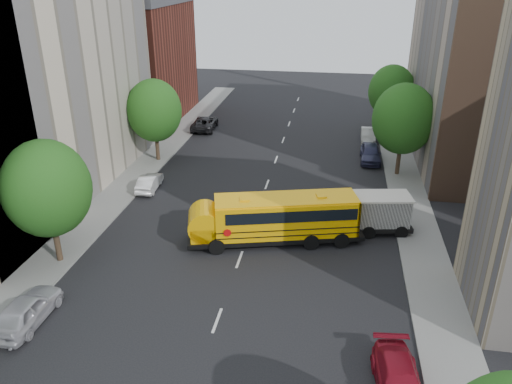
% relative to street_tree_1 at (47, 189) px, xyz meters
% --- Properties ---
extents(ground, '(120.00, 120.00, 0.00)m').
position_rel_street_tree_1_xyz_m(ground, '(11.00, 4.00, -4.95)').
color(ground, black).
rests_on(ground, ground).
extents(sidewalk_left, '(3.00, 80.00, 0.12)m').
position_rel_street_tree_1_xyz_m(sidewalk_left, '(-0.50, 9.00, -4.89)').
color(sidewalk_left, slate).
rests_on(sidewalk_left, ground).
extents(sidewalk_right, '(3.00, 80.00, 0.12)m').
position_rel_street_tree_1_xyz_m(sidewalk_right, '(22.50, 9.00, -4.89)').
color(sidewalk_right, slate).
rests_on(sidewalk_right, ground).
extents(lane_markings, '(0.15, 64.00, 0.01)m').
position_rel_street_tree_1_xyz_m(lane_markings, '(11.00, 14.00, -4.95)').
color(lane_markings, silver).
rests_on(lane_markings, ground).
extents(building_left_cream, '(10.00, 26.00, 20.00)m').
position_rel_street_tree_1_xyz_m(building_left_cream, '(-7.00, 10.00, 5.05)').
color(building_left_cream, beige).
rests_on(building_left_cream, ground).
extents(building_left_redbrick, '(10.00, 15.00, 13.00)m').
position_rel_street_tree_1_xyz_m(building_left_redbrick, '(-7.00, 32.00, 1.55)').
color(building_left_redbrick, maroon).
rests_on(building_left_redbrick, ground).
extents(building_right_far, '(10.00, 22.00, 18.00)m').
position_rel_street_tree_1_xyz_m(building_right_far, '(29.00, 24.00, 4.05)').
color(building_right_far, tan).
rests_on(building_right_far, ground).
extents(street_tree_1, '(5.12, 5.12, 7.90)m').
position_rel_street_tree_1_xyz_m(street_tree_1, '(0.00, 0.00, 0.00)').
color(street_tree_1, '#38281C').
rests_on(street_tree_1, ground).
extents(street_tree_2, '(4.99, 4.99, 7.71)m').
position_rel_street_tree_1_xyz_m(street_tree_2, '(0.00, 18.00, -0.12)').
color(street_tree_2, '#38281C').
rests_on(street_tree_2, ground).
extents(street_tree_4, '(5.25, 5.25, 8.10)m').
position_rel_street_tree_1_xyz_m(street_tree_4, '(22.00, 18.00, 0.12)').
color(street_tree_4, '#38281C').
rests_on(street_tree_4, ground).
extents(street_tree_5, '(4.86, 4.86, 7.51)m').
position_rel_street_tree_1_xyz_m(street_tree_5, '(22.00, 30.00, -0.25)').
color(street_tree_5, '#38281C').
rests_on(street_tree_5, ground).
extents(school_bus, '(11.81, 5.52, 3.26)m').
position_rel_street_tree_1_xyz_m(school_bus, '(12.79, 4.63, -3.13)').
color(school_bus, black).
rests_on(school_bus, ground).
extents(safari_truck, '(6.70, 3.40, 2.74)m').
position_rel_street_tree_1_xyz_m(safari_truck, '(18.76, 7.01, -3.50)').
color(safari_truck, black).
rests_on(safari_truck, ground).
extents(parked_car_0, '(1.86, 4.60, 1.56)m').
position_rel_street_tree_1_xyz_m(parked_car_0, '(1.45, -5.74, -4.17)').
color(parked_car_0, silver).
rests_on(parked_car_0, ground).
extents(parked_car_1, '(1.62, 3.94, 1.27)m').
position_rel_street_tree_1_xyz_m(parked_car_1, '(1.61, 11.42, -4.32)').
color(parked_car_1, white).
rests_on(parked_car_1, ground).
extents(parked_car_2, '(2.74, 5.39, 1.46)m').
position_rel_street_tree_1_xyz_m(parked_car_2, '(1.82, 28.39, -4.22)').
color(parked_car_2, black).
rests_on(parked_car_2, ground).
extents(parked_car_3, '(2.38, 4.91, 1.38)m').
position_rel_street_tree_1_xyz_m(parked_car_3, '(19.80, -7.50, -4.26)').
color(parked_car_3, maroon).
rests_on(parked_car_3, ground).
extents(parked_car_4, '(1.87, 4.62, 1.57)m').
position_rel_street_tree_1_xyz_m(parked_car_4, '(19.80, 21.09, -4.16)').
color(parked_car_4, '#2E3051').
rests_on(parked_car_4, ground).
extents(parked_car_5, '(1.48, 4.12, 1.35)m').
position_rel_street_tree_1_xyz_m(parked_car_5, '(19.80, 27.01, -4.27)').
color(parked_car_5, gray).
rests_on(parked_car_5, ground).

